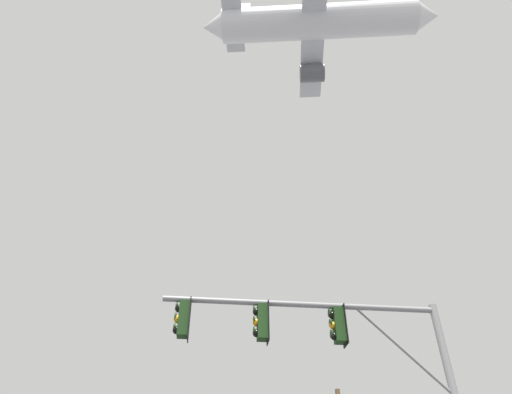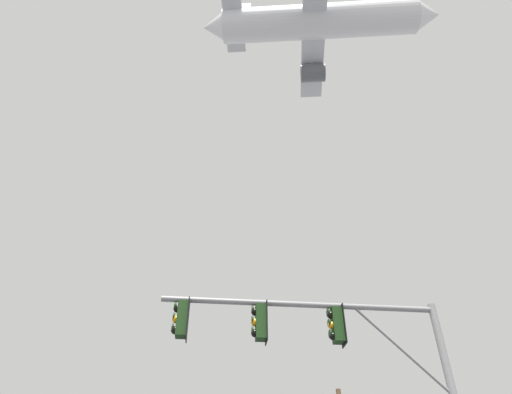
# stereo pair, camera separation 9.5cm
# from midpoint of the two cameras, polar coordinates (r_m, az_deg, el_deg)

# --- Properties ---
(signal_pole_near) EXTENTS (7.27, 0.58, 6.60)m
(signal_pole_near) POSITION_cam_midpoint_polar(r_m,az_deg,el_deg) (12.11, 9.69, -18.81)
(signal_pole_near) COLOR gray
(signal_pole_near) RESTS_ON ground
(airplane) EXTENTS (28.60, 22.09, 7.78)m
(airplane) POSITION_cam_midpoint_polar(r_m,az_deg,el_deg) (59.85, 7.70, 20.64)
(airplane) COLOR white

